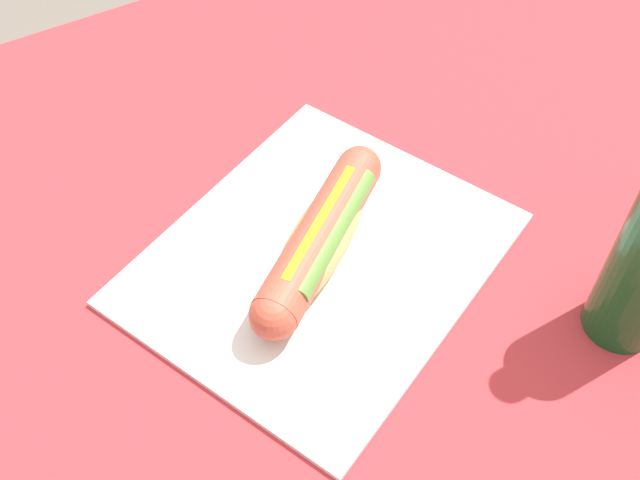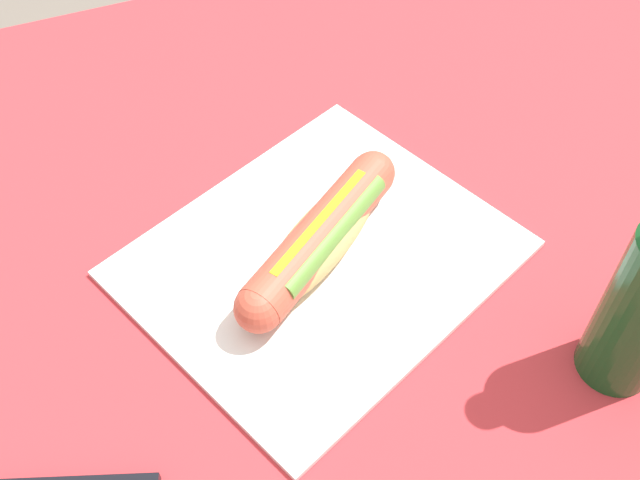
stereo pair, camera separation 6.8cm
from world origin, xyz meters
name	(u,v)px [view 2 (the right image)]	position (x,y,z in m)	size (l,w,h in m)	color
dining_table	(358,331)	(0.00, 0.00, 0.64)	(1.13, 0.97, 0.77)	brown
paper_wrapper	(320,258)	(0.04, -0.01, 0.78)	(0.32, 0.27, 0.01)	silver
hot_dog	(321,238)	(0.04, -0.01, 0.81)	(0.19, 0.15, 0.05)	tan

